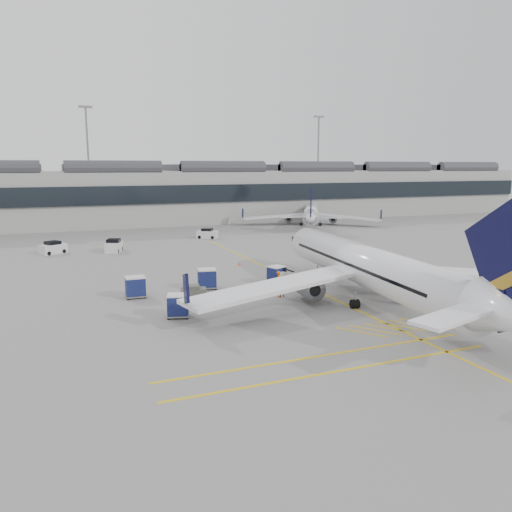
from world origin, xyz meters
name	(u,v)px	position (x,y,z in m)	size (l,w,h in m)	color
ground	(238,317)	(0.00, 0.00, 0.00)	(220.00, 220.00, 0.00)	gray
terminal	(120,194)	(0.00, 71.93, 6.14)	(200.00, 20.45, 12.40)	#9E9E99
light_masts	(103,155)	(-1.67, 86.00, 14.49)	(113.00, 0.60, 25.45)	slate
apron_markings	(294,280)	(10.00, 10.00, 0.01)	(0.25, 60.00, 0.01)	gold
airliner_main	(371,268)	(12.69, 0.02, 3.01)	(35.05, 38.46, 10.23)	white
airliner_far	(311,213)	(36.06, 54.55, 2.44)	(25.58, 28.21, 8.29)	white
belt_loader	(288,279)	(8.77, 8.96, 0.50)	(4.25, 1.85, 1.70)	#B7B5AE
baggage_cart_a	(277,274)	(7.73, 9.48, 0.97)	(2.14, 1.98, 1.81)	gray
baggage_cart_b	(207,278)	(0.35, 9.93, 1.08)	(2.17, 1.90, 2.01)	gray
baggage_cart_c	(178,305)	(-4.52, 1.71, 1.01)	(2.15, 1.94, 1.89)	gray
baggage_cart_d	(135,286)	(-6.74, 9.19, 1.06)	(1.93, 1.60, 1.99)	gray
ramp_agent_a	(279,281)	(6.72, 6.70, 0.95)	(0.69, 0.45, 1.90)	#EC560C
ramp_agent_b	(280,288)	(5.79, 4.38, 0.87)	(0.85, 0.66, 1.74)	orange
pushback_tug	(193,293)	(-1.93, 6.68, 0.58)	(2.59, 1.91, 1.31)	#4D4E42
safety_cone_nose	(239,264)	(7.40, 19.76, 0.24)	(0.35, 0.35, 0.49)	#F24C0A
safety_cone_engine	(351,276)	(16.06, 8.42, 0.28)	(0.40, 0.40, 0.56)	#F24C0A
service_van_left	(53,248)	(-13.68, 37.37, 0.79)	(3.84, 3.29, 1.77)	silver
service_van_mid	(114,246)	(-5.66, 35.77, 0.83)	(2.90, 3.99, 1.85)	silver
service_van_right	(207,234)	(10.49, 43.72, 0.78)	(3.75, 3.27, 1.74)	silver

